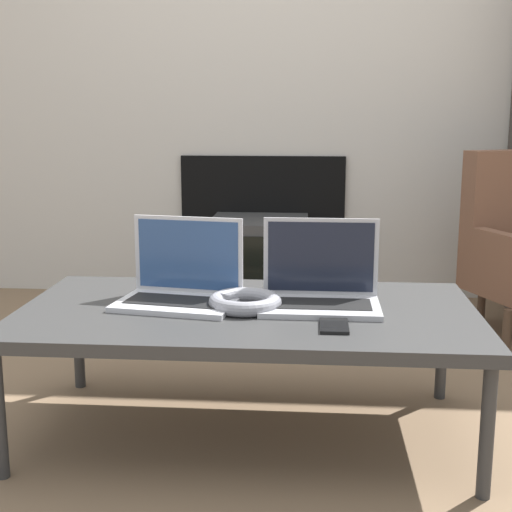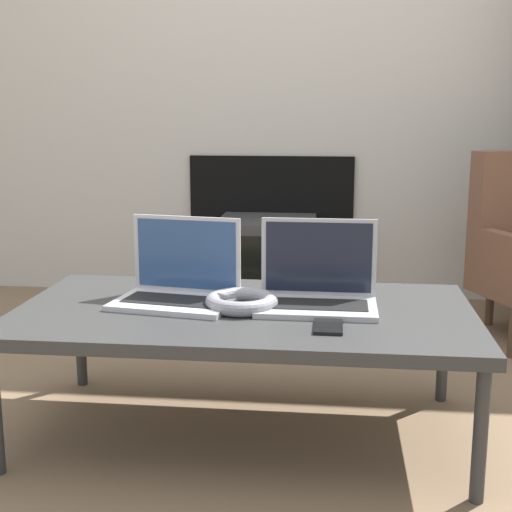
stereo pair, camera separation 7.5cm
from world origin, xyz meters
The scene contains 8 objects.
ground_plane centered at (0.00, 0.00, 0.00)m, with size 14.00×14.00×0.00m, color #7A6047.
wall_back centered at (0.00, 1.82, 1.28)m, with size 7.00×0.08×2.60m.
table centered at (0.00, 0.13, 0.36)m, with size 1.32×0.71×0.39m.
laptop_left centered at (-0.20, 0.18, 0.44)m, with size 0.37×0.28×0.25m.
laptop_right centered at (0.21, 0.18, 0.44)m, with size 0.34×0.23×0.25m.
headphones centered at (-0.01, 0.12, 0.41)m, with size 0.21×0.21×0.04m.
phone centered at (0.24, -0.02, 0.39)m, with size 0.08×0.15×0.01m.
tv centered at (-0.08, 1.55, 0.22)m, with size 0.47×0.45×0.44m.
Camera 1 is at (0.19, -1.84, 0.95)m, focal length 50.00 mm.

